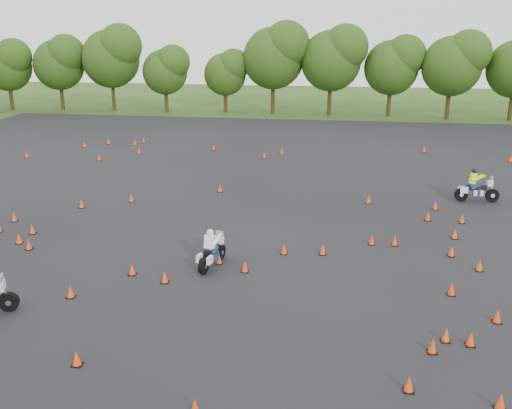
# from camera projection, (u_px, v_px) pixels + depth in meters

# --- Properties ---
(ground) EXTENTS (140.00, 140.00, 0.00)m
(ground) POSITION_uv_depth(u_px,v_px,m) (242.00, 260.00, 24.19)
(ground) COLOR #2D5119
(ground) RESTS_ON ground
(asphalt_pad) EXTENTS (62.00, 62.00, 0.00)m
(asphalt_pad) POSITION_uv_depth(u_px,v_px,m) (261.00, 215.00, 29.85)
(asphalt_pad) COLOR black
(asphalt_pad) RESTS_ON ground
(treeline) EXTENTS (87.12, 32.45, 10.31)m
(treeline) POSITION_uv_depth(u_px,v_px,m) (321.00, 76.00, 55.12)
(treeline) COLOR #284513
(treeline) RESTS_ON ground
(traffic_cones) EXTENTS (35.55, 33.37, 0.45)m
(traffic_cones) POSITION_uv_depth(u_px,v_px,m) (238.00, 214.00, 29.32)
(traffic_cones) COLOR #F8450A
(traffic_cones) RESTS_ON asphalt_pad
(rider_yellow) EXTENTS (2.46, 0.88, 1.87)m
(rider_yellow) POSITION_uv_depth(u_px,v_px,m) (478.00, 186.00, 31.71)
(rider_yellow) COLOR #EBFA16
(rider_yellow) RESTS_ON ground
(rider_white) EXTENTS (1.19, 2.30, 1.70)m
(rider_white) POSITION_uv_depth(u_px,v_px,m) (212.00, 247.00, 23.28)
(rider_white) COLOR white
(rider_white) RESTS_ON ground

